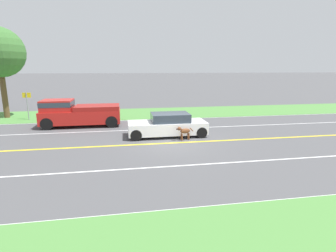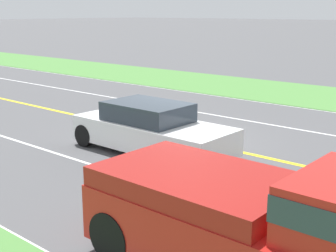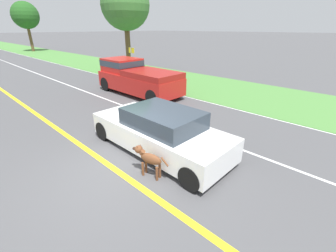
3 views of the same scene
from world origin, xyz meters
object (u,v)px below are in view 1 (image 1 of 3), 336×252
object	(u,v)px
pickup_truck	(78,113)
ego_car	(168,125)
dog	(184,131)
street_sign	(27,102)

from	to	relation	value
pickup_truck	ego_car	bearing A→B (deg)	-122.86
dog	street_sign	size ratio (longest dim) A/B	0.49
ego_car	street_sign	size ratio (longest dim) A/B	2.12
dog	pickup_truck	size ratio (longest dim) A/B	0.20
ego_car	dog	size ratio (longest dim) A/B	4.34
dog	pickup_truck	distance (m)	8.35
ego_car	pickup_truck	xyz separation A→B (m)	(3.83, 5.92, 0.32)
ego_car	street_sign	world-z (taller)	street_sign
pickup_truck	street_sign	bearing A→B (deg)	54.85
ego_car	pickup_truck	size ratio (longest dim) A/B	0.87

